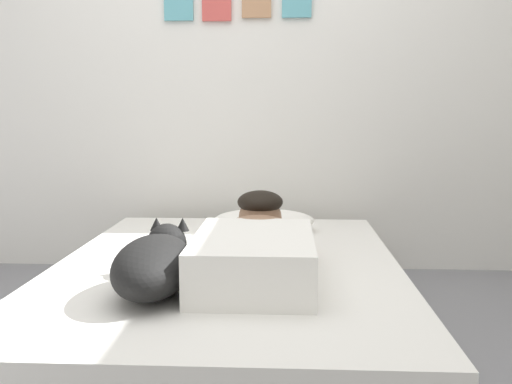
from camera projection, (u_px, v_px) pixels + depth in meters
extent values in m
plane|color=gray|center=(204.00, 380.00, 2.06)|extent=(12.28, 12.28, 0.00)
cube|color=silver|center=(239.00, 59.00, 3.45)|extent=(4.14, 0.10, 2.50)
cube|color=#59A5B2|center=(179.00, 6.00, 3.37)|extent=(0.17, 0.02, 0.17)
cube|color=#CC4C47|center=(217.00, 6.00, 3.36)|extent=(0.17, 0.02, 0.17)
cube|color=tan|center=(257.00, 3.00, 3.34)|extent=(0.17, 0.02, 0.17)
cube|color=#59A5B2|center=(297.00, 2.00, 3.33)|extent=(0.17, 0.02, 0.17)
cube|color=gray|center=(228.00, 322.00, 2.43)|extent=(1.43, 2.04, 0.14)
cube|color=white|center=(228.00, 284.00, 2.41)|extent=(1.39, 1.98, 0.18)
ellipsoid|color=white|center=(264.00, 220.00, 3.03)|extent=(0.52, 0.32, 0.11)
cube|color=white|center=(254.00, 259.00, 2.08)|extent=(0.42, 0.64, 0.18)
ellipsoid|color=#8C664C|center=(258.00, 234.00, 2.42)|extent=(0.32, 0.20, 0.16)
sphere|color=#8C664C|center=(260.00, 218.00, 2.57)|extent=(0.19, 0.19, 0.19)
ellipsoid|color=black|center=(260.00, 202.00, 2.56)|extent=(0.20, 0.20, 0.10)
cylinder|color=#8C664C|center=(237.00, 234.00, 2.57)|extent=(0.23, 0.07, 0.14)
cylinder|color=#8C664C|center=(283.00, 234.00, 2.56)|extent=(0.23, 0.07, 0.14)
ellipsoid|color=black|center=(153.00, 267.00, 1.95)|extent=(0.26, 0.48, 0.20)
sphere|color=black|center=(167.00, 243.00, 2.20)|extent=(0.15, 0.15, 0.15)
cone|color=black|center=(157.00, 224.00, 2.22)|extent=(0.05, 0.05, 0.05)
cone|color=black|center=(183.00, 224.00, 2.21)|extent=(0.05, 0.05, 0.05)
cylinder|color=#D84C47|center=(252.00, 233.00, 2.79)|extent=(0.09, 0.09, 0.07)
torus|color=#D84C47|center=(264.00, 233.00, 2.78)|extent=(0.05, 0.01, 0.05)
cube|color=black|center=(183.00, 264.00, 2.36)|extent=(0.07, 0.14, 0.01)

